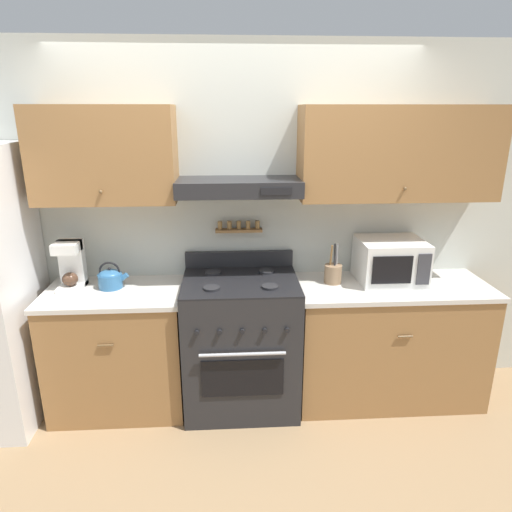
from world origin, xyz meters
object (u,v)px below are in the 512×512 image
(stove_range, at_px, (241,343))
(tea_kettle, at_px, (111,278))
(utensil_crock, at_px, (333,273))
(coffee_maker, at_px, (71,264))
(microwave, at_px, (390,261))

(stove_range, distance_m, tea_kettle, 1.03)
(tea_kettle, xyz_separation_m, utensil_crock, (1.56, 0.00, 0.00))
(coffee_maker, distance_m, microwave, 2.25)
(tea_kettle, xyz_separation_m, microwave, (1.98, 0.02, 0.08))
(tea_kettle, distance_m, microwave, 1.98)
(stove_range, xyz_separation_m, tea_kettle, (-0.90, 0.09, 0.48))
(stove_range, relative_size, tea_kettle, 5.16)
(coffee_maker, xyz_separation_m, utensil_crock, (1.83, -0.03, -0.10))
(tea_kettle, relative_size, coffee_maker, 0.63)
(stove_range, bearing_deg, coffee_maker, 174.34)
(tea_kettle, bearing_deg, utensil_crock, 0.00)
(stove_range, relative_size, coffee_maker, 3.24)
(stove_range, bearing_deg, tea_kettle, 174.44)
(tea_kettle, distance_m, utensil_crock, 1.56)
(utensil_crock, bearing_deg, coffee_maker, 179.12)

